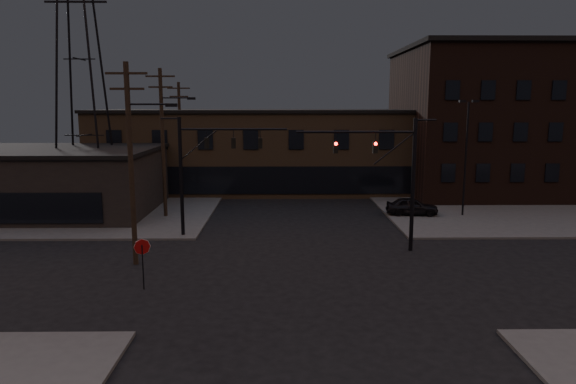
{
  "coord_description": "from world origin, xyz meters",
  "views": [
    {
      "loc": [
        -1.35,
        -25.64,
        8.75
      ],
      "look_at": [
        -0.97,
        5.31,
        3.5
      ],
      "focal_mm": 32.0,
      "sensor_mm": 36.0,
      "label": 1
    }
  ],
  "objects_px": {
    "stop_sign": "(142,252)",
    "parked_car_lot_a": "(412,206)",
    "traffic_signal_far": "(200,163)",
    "traffic_signal_near": "(395,170)",
    "parked_car_lot_b": "(496,186)",
    "car_crossing": "(270,185)"
  },
  "relations": [
    {
      "from": "stop_sign",
      "to": "parked_car_lot_a",
      "type": "height_order",
      "value": "stop_sign"
    },
    {
      "from": "traffic_signal_far",
      "to": "parked_car_lot_b",
      "type": "xyz_separation_m",
      "value": [
        26.85,
        16.83,
        -4.25
      ]
    },
    {
      "from": "traffic_signal_far",
      "to": "parked_car_lot_b",
      "type": "relative_size",
      "value": 1.89
    },
    {
      "from": "parked_car_lot_a",
      "to": "parked_car_lot_b",
      "type": "distance_m",
      "value": 15.41
    },
    {
      "from": "parked_car_lot_a",
      "to": "car_crossing",
      "type": "height_order",
      "value": "car_crossing"
    },
    {
      "from": "parked_car_lot_b",
      "to": "car_crossing",
      "type": "height_order",
      "value": "car_crossing"
    },
    {
      "from": "traffic_signal_near",
      "to": "traffic_signal_far",
      "type": "bearing_deg",
      "value": 163.83
    },
    {
      "from": "parked_car_lot_b",
      "to": "stop_sign",
      "type": "bearing_deg",
      "value": 163.61
    },
    {
      "from": "parked_car_lot_a",
      "to": "car_crossing",
      "type": "xyz_separation_m",
      "value": [
        -11.57,
        11.44,
        -0.03
      ]
    },
    {
      "from": "traffic_signal_far",
      "to": "parked_car_lot_a",
      "type": "height_order",
      "value": "traffic_signal_far"
    },
    {
      "from": "traffic_signal_near",
      "to": "car_crossing",
      "type": "height_order",
      "value": "traffic_signal_near"
    },
    {
      "from": "stop_sign",
      "to": "parked_car_lot_b",
      "type": "xyz_separation_m",
      "value": [
        28.13,
        26.81,
        -1.08
      ]
    },
    {
      "from": "parked_car_lot_a",
      "to": "parked_car_lot_b",
      "type": "relative_size",
      "value": 0.96
    },
    {
      "from": "parked_car_lot_b",
      "to": "car_crossing",
      "type": "xyz_separation_m",
      "value": [
        -22.71,
        0.78,
        0.05
      ]
    },
    {
      "from": "traffic_signal_far",
      "to": "parked_car_lot_a",
      "type": "distance_m",
      "value": 17.39
    },
    {
      "from": "traffic_signal_near",
      "to": "parked_car_lot_b",
      "type": "bearing_deg",
      "value": 53.98
    },
    {
      "from": "traffic_signal_near",
      "to": "traffic_signal_far",
      "type": "distance_m",
      "value": 12.57
    },
    {
      "from": "traffic_signal_far",
      "to": "traffic_signal_near",
      "type": "bearing_deg",
      "value": -16.17
    },
    {
      "from": "traffic_signal_near",
      "to": "parked_car_lot_a",
      "type": "distance_m",
      "value": 11.11
    },
    {
      "from": "stop_sign",
      "to": "parked_car_lot_b",
      "type": "bearing_deg",
      "value": 43.62
    },
    {
      "from": "traffic_signal_far",
      "to": "parked_car_lot_b",
      "type": "distance_m",
      "value": 31.97
    },
    {
      "from": "traffic_signal_near",
      "to": "parked_car_lot_a",
      "type": "relative_size",
      "value": 1.98
    }
  ]
}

